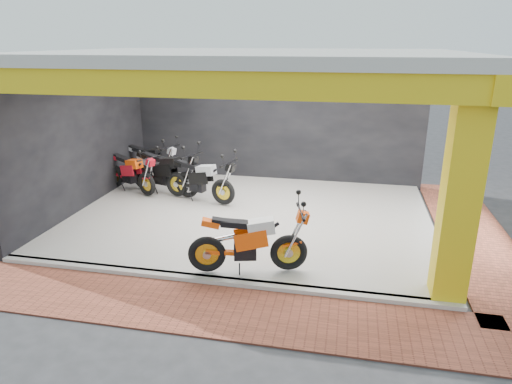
% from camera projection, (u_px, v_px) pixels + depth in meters
% --- Properties ---
extents(ground, '(80.00, 80.00, 0.00)m').
position_uv_depth(ground, '(229.00, 257.00, 8.66)').
color(ground, '#2D2D30').
rests_on(ground, ground).
extents(showroom_floor, '(8.00, 6.00, 0.10)m').
position_uv_depth(showroom_floor, '(251.00, 216.00, 10.50)').
color(showroom_floor, silver).
rests_on(showroom_floor, ground).
extents(showroom_ceiling, '(8.40, 6.40, 0.20)m').
position_uv_depth(showroom_ceiling, '(251.00, 56.00, 9.38)').
color(showroom_ceiling, beige).
rests_on(showroom_ceiling, corner_column).
extents(back_wall, '(8.20, 0.20, 3.50)m').
position_uv_depth(back_wall, '(274.00, 121.00, 12.84)').
color(back_wall, black).
rests_on(back_wall, ground).
extents(left_wall, '(0.20, 6.20, 3.50)m').
position_uv_depth(left_wall, '(81.00, 136.00, 10.76)').
color(left_wall, black).
rests_on(left_wall, ground).
extents(corner_column, '(0.50, 0.50, 3.50)m').
position_uv_depth(corner_column, '(460.00, 195.00, 6.68)').
color(corner_column, yellow).
rests_on(corner_column, ground).
extents(header_beam_front, '(8.40, 0.30, 0.40)m').
position_uv_depth(header_beam_front, '(207.00, 84.00, 6.69)').
color(header_beam_front, yellow).
rests_on(header_beam_front, corner_column).
extents(header_beam_right, '(0.30, 6.40, 0.40)m').
position_uv_depth(header_beam_right, '(455.00, 74.00, 8.70)').
color(header_beam_right, yellow).
rests_on(header_beam_right, corner_column).
extents(floor_kerb, '(8.00, 0.20, 0.10)m').
position_uv_depth(floor_kerb, '(213.00, 281.00, 7.70)').
color(floor_kerb, silver).
rests_on(floor_kerb, ground).
extents(paver_front, '(9.00, 1.40, 0.03)m').
position_uv_depth(paver_front, '(198.00, 308.00, 6.98)').
color(paver_front, '#9B4832').
rests_on(paver_front, ground).
extents(paver_right, '(1.40, 7.00, 0.03)m').
position_uv_depth(paver_right, '(474.00, 235.00, 9.58)').
color(paver_right, '#9B4832').
rests_on(paver_right, ground).
extents(moto_hero, '(2.29, 1.31, 1.32)m').
position_uv_depth(moto_hero, '(289.00, 236.00, 7.72)').
color(moto_hero, '#FF500A').
rests_on(moto_hero, showroom_floor).
extents(moto_row_a, '(2.25, 1.31, 1.29)m').
position_uv_depth(moto_row_a, '(223.00, 180.00, 10.87)').
color(moto_row_a, black).
rests_on(moto_row_a, showroom_floor).
extents(moto_row_b, '(2.39, 1.45, 1.37)m').
position_uv_depth(moto_row_b, '(186.00, 172.00, 11.35)').
color(moto_row_b, black).
rests_on(moto_row_b, showroom_floor).
extents(moto_row_c, '(2.14, 1.55, 1.23)m').
position_uv_depth(moto_row_c, '(146.00, 173.00, 11.53)').
color(moto_row_c, red).
rests_on(moto_row_c, showroom_floor).
extents(moto_row_d, '(2.24, 1.34, 1.29)m').
position_uv_depth(moto_row_d, '(166.00, 162.00, 12.48)').
color(moto_row_d, '#AFB1B7').
rests_on(moto_row_d, showroom_floor).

